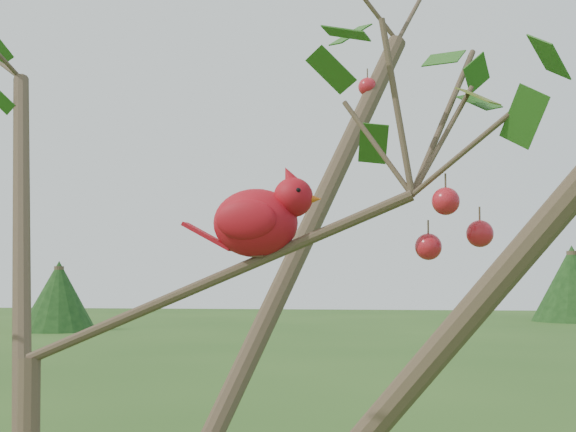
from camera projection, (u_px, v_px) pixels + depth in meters
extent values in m
sphere|color=red|center=(428.00, 247.00, 1.20)|extent=(0.04, 0.04, 0.04)
sphere|color=red|center=(446.00, 201.00, 1.14)|extent=(0.04, 0.04, 0.04)
sphere|color=red|center=(480.00, 234.00, 1.18)|extent=(0.04, 0.04, 0.04)
sphere|color=red|center=(367.00, 87.00, 1.72)|extent=(0.04, 0.04, 0.04)
ellipsoid|color=red|center=(256.00, 223.00, 1.21)|extent=(0.14, 0.11, 0.10)
sphere|color=red|center=(293.00, 197.00, 1.20)|extent=(0.07, 0.07, 0.06)
cone|color=red|center=(290.00, 178.00, 1.21)|extent=(0.05, 0.04, 0.05)
cone|color=#D85914|center=(313.00, 199.00, 1.20)|extent=(0.03, 0.02, 0.02)
ellipsoid|color=black|center=(306.00, 200.00, 1.20)|extent=(0.02, 0.03, 0.03)
cube|color=red|center=(208.00, 237.00, 1.23)|extent=(0.08, 0.04, 0.05)
ellipsoid|color=red|center=(259.00, 223.00, 1.25)|extent=(0.09, 0.04, 0.06)
ellipsoid|color=red|center=(246.00, 219.00, 1.17)|extent=(0.09, 0.04, 0.06)
cylinder|color=#453325|center=(58.00, 298.00, 26.96)|extent=(0.33, 0.33, 2.17)
cone|color=black|center=(58.00, 296.00, 26.97)|extent=(2.53, 2.53, 2.35)
cylinder|color=#453325|center=(572.00, 286.00, 31.86)|extent=(0.42, 0.42, 2.79)
cone|color=black|center=(572.00, 283.00, 31.87)|extent=(3.25, 3.25, 3.02)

